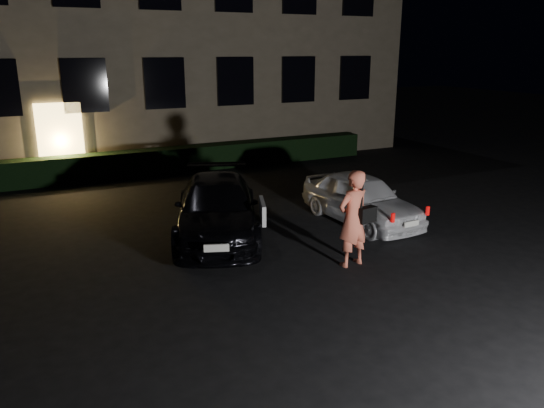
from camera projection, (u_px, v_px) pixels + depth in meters
name	position (u px, v px, depth m)	size (l,w,h in m)	color
ground	(337.00, 291.00, 9.46)	(80.00, 80.00, 0.00)	black
hedge	(172.00, 160.00, 18.37)	(15.00, 0.70, 0.85)	black
sedan	(217.00, 208.00, 12.09)	(3.29, 4.85, 1.30)	black
hatch	(361.00, 198.00, 13.02)	(1.65, 3.66, 1.22)	white
man	(353.00, 218.00, 10.31)	(0.85, 0.57, 1.94)	#EB6E52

